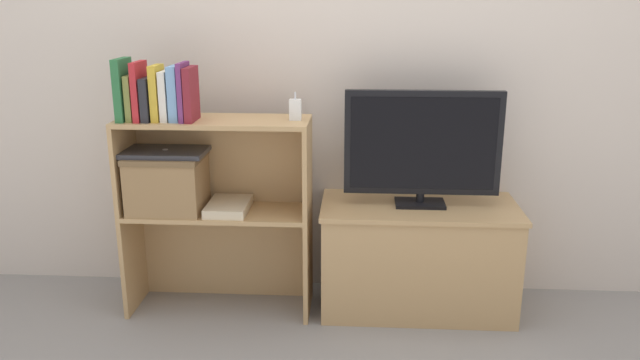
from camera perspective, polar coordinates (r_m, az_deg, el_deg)
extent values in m
plane|color=gray|center=(2.83, -0.20, -13.15)|extent=(16.00, 16.00, 0.00)
cube|color=beige|center=(2.92, 0.38, 12.54)|extent=(10.00, 0.05, 2.40)
cube|color=tan|center=(2.92, 8.88, -7.12)|extent=(0.86, 0.42, 0.48)
cube|color=tan|center=(2.83, 9.10, -2.45)|extent=(0.88, 0.44, 0.02)
cube|color=black|center=(2.82, 9.11, -2.11)|extent=(0.22, 0.14, 0.01)
cylinder|color=black|center=(2.82, 9.14, -1.58)|extent=(0.04, 0.04, 0.04)
cube|color=black|center=(2.75, 9.37, 3.36)|extent=(0.68, 0.03, 0.46)
cube|color=black|center=(2.73, 9.41, 3.27)|extent=(0.63, 0.00, 0.40)
cube|color=tan|center=(3.03, -16.65, -6.75)|extent=(0.02, 0.30, 0.48)
cube|color=tan|center=(2.86, -1.10, -7.45)|extent=(0.02, 0.30, 0.48)
cube|color=tan|center=(3.04, -8.55, -6.12)|extent=(0.79, 0.02, 0.48)
cube|color=tan|center=(2.84, -9.32, -2.88)|extent=(0.79, 0.30, 0.02)
cube|color=tan|center=(2.89, -17.36, 1.42)|extent=(0.02, 0.30, 0.41)
cube|color=tan|center=(2.71, -1.16, 1.21)|extent=(0.02, 0.30, 0.41)
cube|color=tan|center=(2.90, -8.91, 2.04)|extent=(0.79, 0.02, 0.41)
cube|color=tan|center=(2.73, -9.71, 5.31)|extent=(0.79, 0.30, 0.02)
cube|color=#286638|center=(2.77, -17.55, 7.89)|extent=(0.03, 0.16, 0.26)
cube|color=olive|center=(2.77, -16.77, 7.22)|extent=(0.03, 0.14, 0.19)
cube|color=#B22328|center=(2.75, -16.15, 7.81)|extent=(0.03, 0.15, 0.25)
cube|color=#232328|center=(2.74, -15.39, 7.15)|extent=(0.03, 0.15, 0.18)
cube|color=gold|center=(2.73, -14.65, 7.70)|extent=(0.03, 0.13, 0.23)
cube|color=silver|center=(2.72, -13.89, 7.47)|extent=(0.03, 0.12, 0.21)
cube|color=#709ECC|center=(2.70, -13.07, 7.71)|extent=(0.04, 0.12, 0.23)
cube|color=#6B2D66|center=(2.69, -12.34, 7.88)|extent=(0.02, 0.15, 0.24)
cube|color=maroon|center=(2.69, -11.69, 7.70)|extent=(0.03, 0.15, 0.23)
cube|color=white|center=(2.66, -2.27, 6.44)|extent=(0.05, 0.03, 0.09)
cylinder|color=silver|center=(2.65, -2.28, 7.71)|extent=(0.01, 0.01, 0.03)
cube|color=#937047|center=(2.84, -13.77, -0.21)|extent=(0.32, 0.26, 0.26)
cube|color=brown|center=(2.81, -13.93, 2.06)|extent=(0.33, 0.27, 0.02)
cube|color=#2D2D33|center=(2.80, -13.96, 2.49)|extent=(0.36, 0.22, 0.02)
cylinder|color=#99999E|center=(2.80, -13.97, 2.72)|extent=(0.02, 0.02, 0.00)
cube|color=beige|center=(2.80, -8.35, -2.41)|extent=(0.18, 0.26, 0.04)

